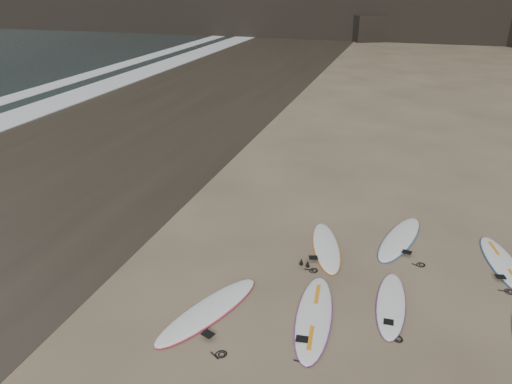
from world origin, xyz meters
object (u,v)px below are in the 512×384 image
surfboard_1 (314,316)px  surfboard_6 (400,238)px  surfboard_0 (209,310)px  surfboard_5 (326,247)px  surfboard_2 (391,304)px  surfboard_7 (503,263)px

surfboard_1 → surfboard_6: size_ratio=1.03×
surfboard_0 → surfboard_5: (1.78, 3.16, -0.01)m
surfboard_1 → surfboard_2: 1.63m
surfboard_1 → surfboard_5: size_ratio=1.12×
surfboard_2 → surfboard_7: bearing=43.3°
surfboard_2 → surfboard_7: 3.31m
surfboard_1 → surfboard_6: (1.45, 3.68, -0.00)m
surfboard_0 → surfboard_1: (2.01, 0.42, -0.00)m
surfboard_1 → surfboard_7: bearing=34.6°
surfboard_6 → surfboard_2: bearing=-76.3°
surfboard_5 → surfboard_2: bearing=-65.2°
surfboard_0 → surfboard_2: size_ratio=1.19×
surfboard_1 → surfboard_5: surfboard_1 is taller
surfboard_1 → surfboard_7: (3.75, 3.17, -0.00)m
surfboard_5 → surfboard_7: size_ratio=0.98×
surfboard_2 → surfboard_7: surfboard_7 is taller
surfboard_1 → surfboard_5: (-0.23, 2.74, -0.01)m
surfboard_5 → surfboard_6: surfboard_6 is taller
surfboard_2 → surfboard_1: bearing=-150.0°
surfboard_5 → surfboard_6: 1.93m
surfboard_0 → surfboard_7: (5.77, 3.59, -0.00)m
surfboard_7 → surfboard_1: bearing=-152.1°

